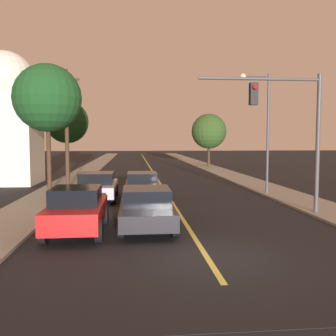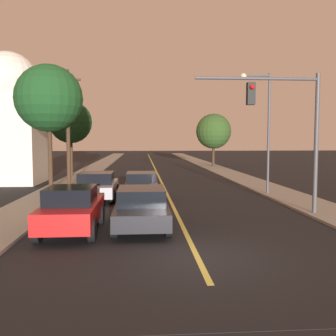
# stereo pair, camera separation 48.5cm
# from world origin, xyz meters

# --- Properties ---
(ground_plane) EXTENTS (200.00, 200.00, 0.00)m
(ground_plane) POSITION_xyz_m (0.00, 0.00, 0.00)
(ground_plane) COLOR black
(road_surface) EXTENTS (10.77, 80.00, 0.01)m
(road_surface) POSITION_xyz_m (0.00, 36.00, 0.01)
(road_surface) COLOR black
(road_surface) RESTS_ON ground
(sidewalk_left) EXTENTS (2.50, 80.00, 0.12)m
(sidewalk_left) POSITION_xyz_m (-6.64, 36.00, 0.06)
(sidewalk_left) COLOR gray
(sidewalk_left) RESTS_ON ground
(sidewalk_right) EXTENTS (2.50, 80.00, 0.12)m
(sidewalk_right) POSITION_xyz_m (6.64, 36.00, 0.06)
(sidewalk_right) COLOR gray
(sidewalk_right) RESTS_ON ground
(car_near_lane_front) EXTENTS (2.00, 4.63, 1.48)m
(car_near_lane_front) POSITION_xyz_m (-1.51, 3.56, 0.76)
(car_near_lane_front) COLOR black
(car_near_lane_front) RESTS_ON ground
(car_near_lane_second) EXTENTS (1.86, 4.40, 1.49)m
(car_near_lane_second) POSITION_xyz_m (-1.51, 9.74, 0.75)
(car_near_lane_second) COLOR red
(car_near_lane_second) RESTS_ON ground
(car_outer_lane_front) EXTENTS (1.90, 3.99, 1.61)m
(car_outer_lane_front) POSITION_xyz_m (-3.88, 2.91, 0.83)
(car_outer_lane_front) COLOR red
(car_outer_lane_front) RESTS_ON ground
(car_outer_lane_second) EXTENTS (2.10, 4.42, 1.48)m
(car_outer_lane_second) POSITION_xyz_m (-3.88, 10.09, 0.76)
(car_outer_lane_second) COLOR #A5A8B2
(car_outer_lane_second) RESTS_ON ground
(traffic_signal_mast) EXTENTS (5.21, 0.42, 5.81)m
(traffic_signal_mast) POSITION_xyz_m (4.54, 5.28, 4.11)
(traffic_signal_mast) COLOR #47474C
(traffic_signal_mast) RESTS_ON ground
(streetlamp_right) EXTENTS (1.76, 0.36, 6.82)m
(streetlamp_right) POSITION_xyz_m (5.32, 11.03, 4.52)
(streetlamp_right) COLOR #47474C
(streetlamp_right) RESTS_ON ground
(utility_pole_left) EXTENTS (1.60, 0.24, 7.34)m
(utility_pole_left) POSITION_xyz_m (-5.99, 13.58, 3.95)
(utility_pole_left) COLOR #422D1E
(utility_pole_left) RESTS_ON ground
(tree_left_near) EXTENTS (4.02, 4.02, 7.56)m
(tree_left_near) POSITION_xyz_m (-7.00, 13.17, 5.66)
(tree_left_near) COLOR #3D2B1C
(tree_left_near) RESTS_ON ground
(tree_left_far) EXTENTS (3.62, 3.62, 6.41)m
(tree_left_far) POSITION_xyz_m (-7.54, 22.87, 4.70)
(tree_left_far) COLOR #3D2B1C
(tree_left_far) RESTS_ON ground
(tree_right_near) EXTENTS (4.12, 4.12, 6.15)m
(tree_right_near) POSITION_xyz_m (6.99, 33.82, 4.20)
(tree_right_near) COLOR #3D2B1C
(tree_right_near) RESTS_ON ground
(domed_building_left) EXTENTS (4.34, 4.34, 9.51)m
(domed_building_left) POSITION_xyz_m (-11.06, 18.22, 4.84)
(domed_building_left) COLOR silver
(domed_building_left) RESTS_ON ground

